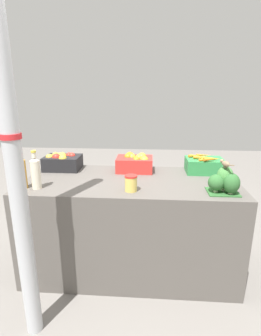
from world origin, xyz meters
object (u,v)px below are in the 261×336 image
object	(u,v)px
broccoli_pile	(225,181)
juice_bottle_cloudy	(36,172)
pickle_jar	(131,183)
apple_crate	(62,161)
orange_crate	(135,163)
carrot_crate	(204,165)
sparrow_bird	(225,164)
juice_bottle_amber	(22,172)
support_pole	(13,157)

from	to	relation	value
broccoli_pile	juice_bottle_cloudy	bearing A→B (deg)	-179.76
juice_bottle_cloudy	pickle_jar	size ratio (longest dim) A/B	2.42
juice_bottle_cloudy	apple_crate	bearing A→B (deg)	86.29
broccoli_pile	juice_bottle_cloudy	distance (m)	1.38
apple_crate	broccoli_pile	bearing A→B (deg)	-20.46
orange_crate	carrot_crate	size ratio (longest dim) A/B	1.00
carrot_crate	sparrow_bird	xyz separation A→B (m)	(0.04, -0.50, 0.15)
broccoli_pile	sparrow_bird	xyz separation A→B (m)	(-0.01, -0.00, 0.13)
broccoli_pile	juice_bottle_cloudy	xyz separation A→B (m)	(-1.38, -0.01, 0.04)
sparrow_bird	orange_crate	bearing A→B (deg)	25.90
juice_bottle_cloudy	pickle_jar	xyz separation A→B (m)	(0.71, -0.00, -0.07)
apple_crate	sparrow_bird	size ratio (longest dim) A/B	2.58
broccoli_pile	carrot_crate	bearing A→B (deg)	94.83
carrot_crate	broccoli_pile	xyz separation A→B (m)	(0.04, -0.50, 0.02)
carrot_crate	broccoli_pile	size ratio (longest dim) A/B	1.47
juice_bottle_amber	juice_bottle_cloudy	size ratio (longest dim) A/B	1.06
juice_bottle_amber	juice_bottle_cloudy	world-z (taller)	juice_bottle_amber
juice_bottle_cloudy	pickle_jar	distance (m)	0.72
support_pole	carrot_crate	world-z (taller)	support_pole
carrot_crate	broccoli_pile	world-z (taller)	broccoli_pile
carrot_crate	sparrow_bird	bearing A→B (deg)	-86.03
orange_crate	juice_bottle_amber	bearing A→B (deg)	-147.86
juice_bottle_amber	pickle_jar	world-z (taller)	juice_bottle_amber
support_pole	orange_crate	distance (m)	1.19
sparrow_bird	pickle_jar	bearing A→B (deg)	63.90
broccoli_pile	sparrow_bird	size ratio (longest dim) A/B	1.76
apple_crate	sparrow_bird	xyz separation A→B (m)	(1.34, -0.50, 0.14)
apple_crate	broccoli_pile	distance (m)	1.44
sparrow_bird	broccoli_pile	bearing A→B (deg)	-113.03
broccoli_pile	juice_bottle_amber	distance (m)	1.49
pickle_jar	sparrow_bird	xyz separation A→B (m)	(0.66, 0.01, 0.16)
orange_crate	juice_bottle_amber	size ratio (longest dim) A/B	1.05
support_pole	juice_bottle_cloudy	size ratio (longest dim) A/B	8.06
juice_bottle_amber	juice_bottle_cloudy	bearing A→B (deg)	0.00
pickle_jar	orange_crate	bearing A→B (deg)	89.90
pickle_jar	broccoli_pile	bearing A→B (deg)	0.56
support_pole	broccoli_pile	xyz separation A→B (m)	(1.28, 0.48, -0.27)
broccoli_pile	orange_crate	bearing A→B (deg)	142.86
apple_crate	juice_bottle_amber	bearing A→B (deg)	-104.88
broccoli_pile	juice_bottle_cloudy	size ratio (longest dim) A/B	0.76
apple_crate	broccoli_pile	world-z (taller)	broccoli_pile
orange_crate	sparrow_bird	size ratio (longest dim) A/B	2.58
broccoli_pile	pickle_jar	size ratio (longest dim) A/B	1.84
orange_crate	broccoli_pile	size ratio (longest dim) A/B	1.47
juice_bottle_amber	pickle_jar	bearing A→B (deg)	-0.06
broccoli_pile	juice_bottle_amber	xyz separation A→B (m)	(-1.49, -0.01, 0.04)
orange_crate	pickle_jar	size ratio (longest dim) A/B	2.70
juice_bottle_amber	sparrow_bird	distance (m)	1.48
apple_crate	orange_crate	size ratio (longest dim) A/B	1.00
apple_crate	pickle_jar	size ratio (longest dim) A/B	2.70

